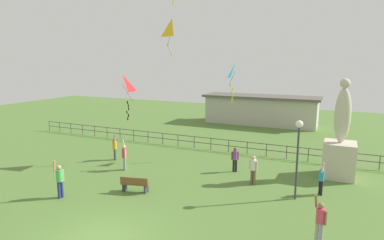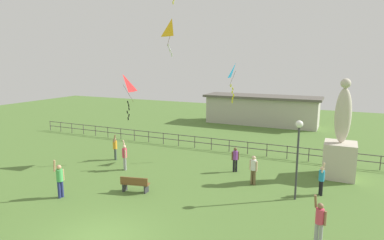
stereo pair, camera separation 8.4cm
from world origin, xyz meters
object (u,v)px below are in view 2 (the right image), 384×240
object	(u,v)px
person_4	(60,178)
lamppost	(298,142)
person_1	(125,155)
person_7	(235,158)
kite_4	(123,86)
person_6	(115,147)
person_3	(253,168)
kite_3	(172,29)
person_0	(319,220)
person_5	(321,178)
kite_1	(235,73)
park_bench	(135,184)
statue_monument	(340,148)

from	to	relation	value
person_4	lamppost	bearing A→B (deg)	23.78
person_1	person_7	xyz separation A→B (m)	(6.43, 2.57, -0.06)
person_1	kite_4	bearing A→B (deg)	124.12
person_6	person_7	bearing A→B (deg)	7.37
person_3	kite_3	bearing A→B (deg)	-151.01
person_0	person_6	size ratio (longest dim) A/B	1.05
person_3	person_5	world-z (taller)	person_5
person_6	person_0	bearing A→B (deg)	-21.78
kite_1	kite_3	world-z (taller)	kite_3
person_0	person_3	bearing A→B (deg)	127.58
person_1	person_7	distance (m)	6.93
lamppost	person_4	world-z (taller)	lamppost
person_1	person_6	world-z (taller)	person_1
park_bench	person_5	size ratio (longest dim) A/B	0.87
person_0	person_4	world-z (taller)	person_4
statue_monument	person_1	distance (m)	13.02
person_1	person_4	xyz separation A→B (m)	(-0.36, -4.89, 0.06)
person_5	person_4	bearing A→B (deg)	-153.84
person_6	person_5	bearing A→B (deg)	-2.33
park_bench	person_7	size ratio (longest dim) A/B	1.00
person_0	person_3	world-z (taller)	person_0
lamppost	person_6	distance (m)	12.59
kite_4	person_7	bearing A→B (deg)	8.50
person_1	person_3	size ratio (longest dim) A/B	1.14
statue_monument	kite_1	size ratio (longest dim) A/B	2.15
lamppost	kite_1	size ratio (longest dim) A/B	1.48
person_0	lamppost	bearing A→B (deg)	109.46
person_3	kite_1	world-z (taller)	kite_1
person_7	kite_3	size ratio (longest dim) A/B	0.82
park_bench	person_7	world-z (taller)	person_7
person_6	kite_4	bearing A→B (deg)	-2.01
person_3	kite_1	xyz separation A→B (m)	(-2.51, 4.30, 5.04)
park_bench	kite_3	bearing A→B (deg)	45.82
lamppost	person_0	bearing A→B (deg)	-70.54
lamppost	person_3	size ratio (longest dim) A/B	2.40
statue_monument	person_0	xyz separation A→B (m)	(-0.53, -8.19, -0.82)
person_6	kite_3	distance (m)	9.96
lamppost	person_6	size ratio (longest dim) A/B	2.19
kite_1	kite_4	bearing A→B (deg)	-149.86
park_bench	person_0	world-z (taller)	person_0
person_7	person_0	bearing A→B (deg)	-50.83
person_6	kite_1	size ratio (longest dim) A/B	0.67
person_5	statue_monument	bearing A→B (deg)	76.79
person_1	kite_4	xyz separation A→B (m)	(-0.99, 1.46, 4.22)
kite_1	lamppost	bearing A→B (deg)	-47.47
person_6	kite_1	xyz separation A→B (m)	(7.39, 3.73, 5.08)
person_4	kite_3	size ratio (longest dim) A/B	1.07
person_1	person_7	world-z (taller)	person_1
person_1	kite_3	distance (m)	8.57
person_7	kite_3	distance (m)	8.69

